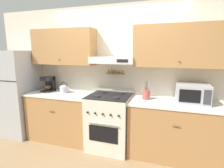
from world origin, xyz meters
The scene contains 10 objects.
ground_plane centered at (0.00, 0.00, 0.00)m, with size 16.00×16.00×0.00m, color #937551.
wall_back centered at (0.04, 0.63, 1.46)m, with size 5.20×0.46×2.55m.
counter_left centered at (-1.00, 0.34, 0.46)m, with size 1.27×0.67×0.92m.
counter_right centered at (1.09, 0.34, 0.46)m, with size 1.46×0.67×0.92m.
stove_range centered at (0.00, 0.31, 0.49)m, with size 0.72×0.74×1.03m.
refrigerator centered at (-2.05, 0.30, 0.87)m, with size 0.78×0.75×1.73m.
tea_kettle centered at (-0.97, 0.40, 1.00)m, with size 0.22×0.17×0.21m.
coffee_maker centered at (-1.35, 0.43, 1.07)m, with size 0.21×0.24×0.29m.
microwave centered at (1.32, 0.42, 1.07)m, with size 0.48×0.41×0.30m.
utensil_crock centered at (0.61, 0.40, 1.00)m, with size 0.12×0.12×0.31m.
Camera 1 is at (0.93, -2.49, 1.71)m, focal length 28.00 mm.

